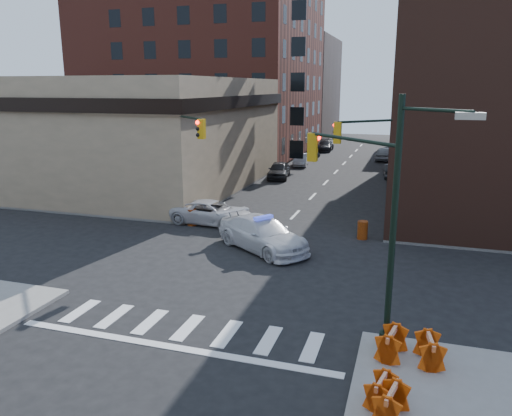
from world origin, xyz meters
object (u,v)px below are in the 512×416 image
Objects in this scene: pickup at (212,213)px; police_car at (263,234)px; pedestrian_b at (119,199)px; barrel_bank at (192,217)px; parked_car_wfar at (301,160)px; barricade_se_a at (391,344)px; pedestrian_a at (156,195)px; barricade_nw_a at (173,207)px; parked_car_wnear at (279,170)px; parked_car_enear at (392,171)px; barrel_road at (363,230)px.

police_car is at bearing -126.85° from pickup.
barrel_bank is at bearing -30.52° from pedestrian_b.
pedestrian_b is at bearing -113.81° from parked_car_wfar.
barricade_se_a is at bearing -57.14° from pedestrian_b.
police_car reaches higher than pickup.
pedestrian_a is 2.33m from barricade_nw_a.
pedestrian_a is 22.50m from barricade_se_a.
pedestrian_a reaches higher than barricade_nw_a.
parked_car_wnear is 16.01m from barricade_nw_a.
parked_car_enear is 2.97× the size of barricade_nw_a.
police_car is 28.67m from parked_car_wfar.
pickup is 22.38m from parked_car_enear.
parked_car_enear is (10.00, 3.52, -0.12)m from parked_car_wnear.
barrel_road is at bearing 5.87° from pedestrian_a.
parked_car_wnear is 4.36× the size of barrel_road.
pickup is 1.15× the size of parked_car_wnear.
pedestrian_a is at bearing 92.84° from police_car.
parked_car_wnear is 15.31m from pedestrian_a.
pedestrian_b is 1.80× the size of barrel_road.
parked_car_enear reaches higher than barricade_nw_a.
parked_car_enear is at bearing 29.40° from pedestrian_b.
pedestrian_b is (-16.66, -19.77, 0.44)m from parked_car_enear.
parked_car_wfar is at bearing 28.49° from barricade_se_a.
pedestrian_b is at bearing 65.24° from barricade_se_a.
parked_car_wnear reaches higher than barricade_se_a.
parked_car_wnear is at bearing 47.58° from police_car.
parked_car_wfar is 25.14m from pedestrian_b.
parked_car_wnear is 3.43× the size of barricade_nw_a.
pedestrian_b is at bearing 177.40° from barrel_road.
pedestrian_a is 1.85× the size of barrel_road.
parked_car_wfar reaches higher than barricade_nw_a.
pedestrian_a is at bearing 170.17° from barrel_road.
pedestrian_b reaches higher than police_car.
police_car is at bearing -41.16° from barricade_nw_a.
barrel_road is (14.31, -2.48, -0.59)m from pedestrian_a.
parked_car_wfar is at bearing -31.12° from parked_car_enear.
police_car is 1.29× the size of parked_car_wnear.
pedestrian_a is at bearing 138.35° from barricade_nw_a.
barricade_se_a is at bearing -45.11° from barrel_bank.
pedestrian_a is 1.56× the size of barricade_se_a.
barrel_bank is 0.83× the size of barricade_se_a.
barricade_nw_a is at bearing 143.19° from barrel_bank.
police_car is 12.00m from pedestrian_b.
barrel_bank is at bearing 127.72° from pickup.
pedestrian_b is 1.42× the size of barricade_nw_a.
police_car is 4.74× the size of barricade_se_a.
parked_car_wfar is 39.35m from barricade_se_a.
barricade_nw_a is at bearing -16.83° from pedestrian_a.
parked_car_enear is (9.88, 20.08, -0.08)m from pickup.
pickup is 3.95× the size of barricade_nw_a.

